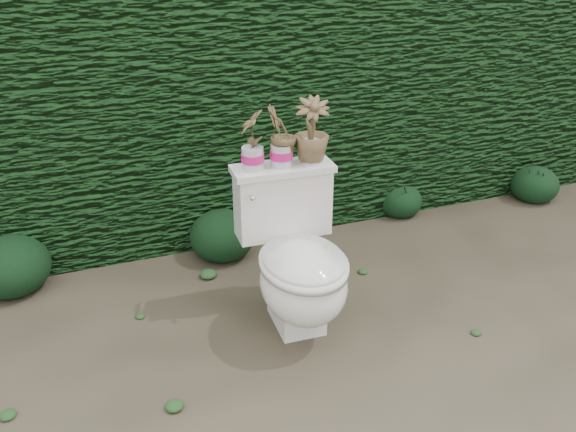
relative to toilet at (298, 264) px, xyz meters
name	(u,v)px	position (x,y,z in m)	size (l,w,h in m)	color
ground	(284,350)	(-0.14, -0.16, -0.36)	(60.00, 60.00, 0.00)	brown
hedge	(197,101)	(-0.14, 1.44, 0.44)	(8.00, 1.00, 1.60)	#184517
toilet	(298,264)	(0.00, 0.00, 0.00)	(0.51, 0.70, 0.78)	white
potted_plant_left	(252,141)	(-0.14, 0.25, 0.56)	(0.15, 0.10, 0.28)	#20692D
potted_plant_center	(281,138)	(0.00, 0.24, 0.56)	(0.16, 0.13, 0.29)	#20692D
potted_plant_right	(311,132)	(0.16, 0.23, 0.57)	(0.17, 0.17, 0.31)	#20692D
liriope_clump_1	(10,261)	(-1.35, 0.87, -0.19)	(0.43, 0.43, 0.34)	black
liriope_clump_2	(222,231)	(-0.16, 0.83, -0.20)	(0.39, 0.39, 0.31)	black
liriope_clump_3	(400,197)	(1.14, 0.96, -0.23)	(0.30, 0.30, 0.24)	black
liriope_clump_4	(535,181)	(2.19, 0.83, -0.22)	(0.34, 0.34, 0.27)	black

